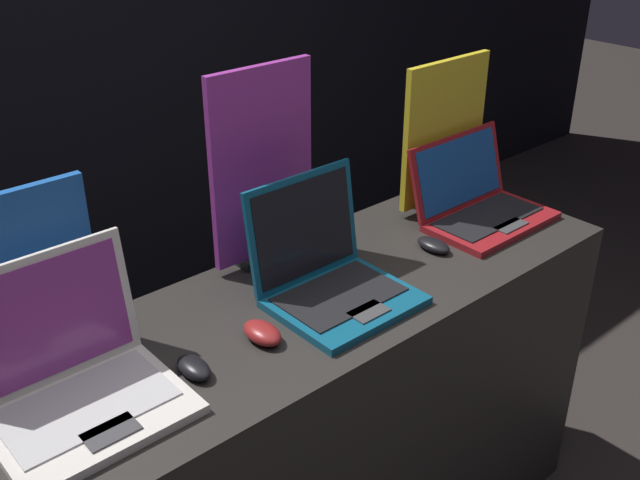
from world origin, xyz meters
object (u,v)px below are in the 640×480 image
object	(u,v)px
mouse_middle	(262,333)
mouse_back	(433,245)
promo_stand_front	(21,284)
promo_stand_middle	(262,172)
laptop_front	(73,376)
laptop_back	(478,202)
promo_stand_back	(444,138)
mouse_front	(194,368)
laptop_middle	(328,272)

from	to	relation	value
mouse_middle	mouse_back	distance (m)	0.62
mouse_middle	mouse_back	xyz separation A→B (m)	(0.62, 0.03, -0.00)
promo_stand_front	promo_stand_middle	world-z (taller)	promo_stand_middle
laptop_front	promo_stand_front	size ratio (longest dim) A/B	0.93
laptop_front	mouse_back	world-z (taller)	laptop_front
laptop_front	promo_stand_middle	distance (m)	0.71
mouse_middle	laptop_back	xyz separation A→B (m)	(0.87, 0.07, 0.04)
laptop_front	promo_stand_back	bearing A→B (deg)	6.93
mouse_front	promo_stand_back	bearing A→B (deg)	12.27
laptop_front	mouse_middle	bearing A→B (deg)	-9.61
mouse_middle	promo_stand_middle	bearing A→B (deg)	51.35
promo_stand_middle	mouse_back	xyz separation A→B (m)	(0.38, -0.27, -0.24)
promo_stand_back	mouse_back	bearing A→B (deg)	-141.96
laptop_front	promo_stand_back	size ratio (longest dim) A/B	0.81
laptop_front	laptop_middle	distance (m)	0.65
laptop_front	mouse_back	bearing A→B (deg)	-2.19
laptop_back	promo_stand_back	world-z (taller)	promo_stand_back
mouse_front	promo_stand_front	distance (m)	0.40
promo_stand_middle	laptop_middle	bearing A→B (deg)	-90.00
mouse_middle	promo_stand_middle	xyz separation A→B (m)	(0.24, 0.30, 0.23)
mouse_back	laptop_back	bearing A→B (deg)	10.19
promo_stand_back	mouse_middle	bearing A→B (deg)	-165.45
mouse_middle	promo_stand_back	bearing A→B (deg)	14.55
promo_stand_middle	promo_stand_front	bearing A→B (deg)	-177.87
laptop_front	promo_stand_back	world-z (taller)	promo_stand_back
laptop_back	mouse_back	distance (m)	0.26
laptop_middle	promo_stand_middle	distance (m)	0.32
promo_stand_back	laptop_middle	bearing A→B (deg)	-163.86
laptop_back	promo_stand_back	xyz separation A→B (m)	(-0.00, 0.15, 0.16)
laptop_back	mouse_middle	bearing A→B (deg)	-175.06
promo_stand_middle	laptop_back	distance (m)	0.70
promo_stand_front	mouse_middle	size ratio (longest dim) A/B	3.57
promo_stand_middle	mouse_middle	bearing A→B (deg)	-128.65
laptop_front	mouse_front	bearing A→B (deg)	-17.85
promo_stand_front	laptop_middle	distance (m)	0.70
mouse_front	laptop_middle	distance (m)	0.43
mouse_front	mouse_back	size ratio (longest dim) A/B	0.94
laptop_middle	promo_stand_front	bearing A→B (deg)	160.41
mouse_back	laptop_front	bearing A→B (deg)	177.81
mouse_front	promo_stand_back	world-z (taller)	promo_stand_back
laptop_front	mouse_back	size ratio (longest dim) A/B	3.44
promo_stand_front	laptop_middle	bearing A→B (deg)	-19.59
mouse_back	promo_stand_back	xyz separation A→B (m)	(0.25, 0.19, 0.20)
mouse_back	mouse_front	bearing A→B (deg)	-177.59
mouse_middle	laptop_middle	bearing A→B (deg)	10.28
laptop_front	promo_stand_middle	size ratio (longest dim) A/B	0.70
promo_stand_front	mouse_middle	bearing A→B (deg)	-33.76
promo_stand_front	laptop_middle	size ratio (longest dim) A/B	1.19
promo_stand_front	mouse_back	xyz separation A→B (m)	(1.03, -0.24, -0.17)
mouse_front	mouse_middle	bearing A→B (deg)	1.10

